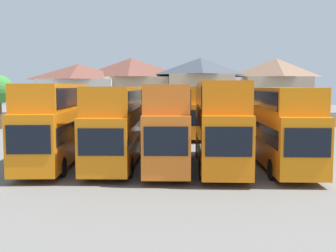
# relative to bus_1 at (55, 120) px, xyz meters

# --- Properties ---
(ground) EXTENTS (140.00, 140.00, 0.00)m
(ground) POSITION_rel_bus_1_xyz_m (6.99, 17.76, -2.86)
(ground) COLOR slate
(depot_boundary_wall) EXTENTS (56.00, 0.50, 1.80)m
(depot_boundary_wall) POSITION_rel_bus_1_xyz_m (6.99, 25.13, -1.96)
(depot_boundary_wall) COLOR gray
(depot_boundary_wall) RESTS_ON ground
(bus_1) EXTENTS (3.01, 11.07, 5.09)m
(bus_1) POSITION_rel_bus_1_xyz_m (0.00, 0.00, 0.00)
(bus_1) COLOR orange
(bus_1) RESTS_ON ground
(bus_2) EXTENTS (2.67, 10.68, 4.94)m
(bus_2) POSITION_rel_bus_1_xyz_m (3.82, -0.07, -0.08)
(bus_2) COLOR orange
(bus_2) RESTS_ON ground
(bus_3) EXTENTS (2.53, 10.46, 5.04)m
(bus_3) POSITION_rel_bus_1_xyz_m (7.03, -0.56, -0.03)
(bus_3) COLOR orange
(bus_3) RESTS_ON ground
(bus_4) EXTENTS (2.84, 11.40, 5.23)m
(bus_4) POSITION_rel_bus_1_xyz_m (10.16, -0.34, 0.08)
(bus_4) COLOR orange
(bus_4) RESTS_ON ground
(bus_5) EXTENTS (2.75, 11.35, 4.88)m
(bus_5) POSITION_rel_bus_1_xyz_m (13.85, -0.30, -0.11)
(bus_5) COLOR orange
(bus_5) RESTS_ON ground
(bus_6) EXTENTS (2.69, 10.73, 4.80)m
(bus_6) POSITION_rel_bus_1_xyz_m (2.11, 15.30, -0.15)
(bus_6) COLOR orange
(bus_6) RESTS_ON ground
(bus_7) EXTENTS (3.43, 12.01, 3.46)m
(bus_7) POSITION_rel_bus_1_xyz_m (4.78, 14.75, -0.88)
(bus_7) COLOR orange
(bus_7) RESTS_ON ground
(bus_8) EXTENTS (3.03, 10.66, 4.95)m
(bus_8) POSITION_rel_bus_1_xyz_m (9.35, 15.04, -0.07)
(bus_8) COLOR orange
(bus_8) RESTS_ON ground
(bus_9) EXTENTS (3.26, 11.15, 3.36)m
(bus_9) POSITION_rel_bus_1_xyz_m (11.49, 15.31, -0.94)
(bus_9) COLOR orange
(bus_9) RESTS_ON ground
(house_terrace_left) EXTENTS (11.02, 7.47, 8.18)m
(house_terrace_left) POSITION_rel_bus_1_xyz_m (-6.38, 33.71, 1.31)
(house_terrace_left) COLOR silver
(house_terrace_left) RESTS_ON ground
(house_terrace_centre) EXTENTS (11.40, 7.00, 9.12)m
(house_terrace_centre) POSITION_rel_bus_1_xyz_m (1.15, 34.75, 1.79)
(house_terrace_centre) COLOR #C6B293
(house_terrace_centre) RESTS_ON ground
(house_terrace_right) EXTENTS (9.18, 8.12, 8.97)m
(house_terrace_right) POSITION_rel_bus_1_xyz_m (11.07, 32.82, 1.71)
(house_terrace_right) COLOR #C6B293
(house_terrace_right) RESTS_ON ground
(house_terrace_far_right) EXTENTS (9.54, 6.54, 9.00)m
(house_terrace_far_right) POSITION_rel_bus_1_xyz_m (22.03, 34.22, 1.73)
(house_terrace_far_right) COLOR tan
(house_terrace_far_right) RESTS_ON ground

